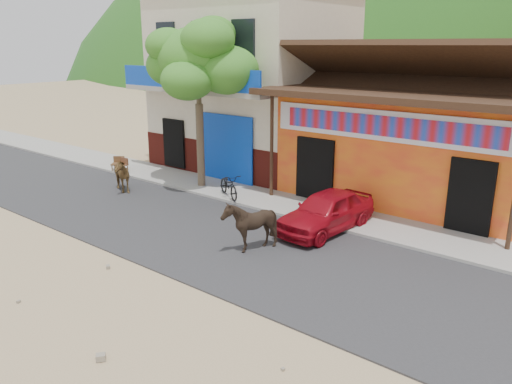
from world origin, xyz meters
TOP-DOWN VIEW (x-y plane):
  - ground at (0.00, 0.00)m, footprint 120.00×120.00m
  - road at (0.00, 2.50)m, footprint 60.00×5.00m
  - sidewalk at (0.00, 6.00)m, footprint 60.00×2.00m
  - dance_club at (2.00, 10.00)m, footprint 8.00×6.00m
  - cafe_building at (-5.50, 10.00)m, footprint 7.00×6.00m
  - tree at (-4.60, 5.80)m, footprint 3.00×3.00m
  - cow_tan at (-6.58, 3.59)m, footprint 1.61×1.12m
  - cow_dark at (0.58, 2.34)m, footprint 1.59×1.52m
  - red_car at (1.36, 4.80)m, footprint 1.65×3.51m
  - scooter at (-2.79, 5.30)m, footprint 1.67×1.26m
  - cafe_chair_left at (-8.78, 5.30)m, footprint 0.46×0.46m
  - cafe_chair_right at (-9.00, 5.30)m, footprint 0.66×0.66m

SIDE VIEW (x-z plane):
  - ground at x=0.00m, z-range 0.00..0.00m
  - road at x=0.00m, z-range 0.00..0.04m
  - sidewalk at x=0.00m, z-range 0.00..0.12m
  - scooter at x=-2.79m, z-range 0.12..0.96m
  - cafe_chair_left at x=-8.78m, z-range 0.12..1.08m
  - red_car at x=1.36m, z-range 0.04..1.20m
  - cafe_chair_right at x=-9.00m, z-range 0.12..1.13m
  - cow_tan at x=-6.58m, z-range 0.04..1.28m
  - cow_dark at x=0.58m, z-range 0.04..1.41m
  - dance_club at x=2.00m, z-range 0.00..3.60m
  - tree at x=-4.60m, z-range 0.12..6.12m
  - cafe_building at x=-5.50m, z-range 0.00..7.00m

